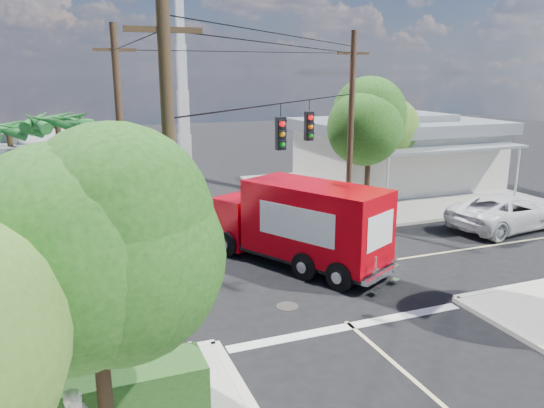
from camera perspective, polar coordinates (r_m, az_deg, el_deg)
ground at (r=19.45m, az=2.17°, el=-7.63°), size 120.00×120.00×0.00m
sidewalk_ne at (r=33.65m, az=11.82°, el=1.50°), size 14.12×14.12×0.14m
road_markings at (r=18.21m, az=4.04°, el=-9.19°), size 32.00×32.00×0.01m
building_ne at (r=35.04m, az=13.27°, el=5.65°), size 11.80×10.20×4.50m
radio_tower at (r=37.41m, az=-9.58°, el=11.44°), size 0.80×0.80×17.00m
tree_sw_front at (r=9.45m, az=-18.74°, el=-4.16°), size 3.88×3.78×6.03m
tree_ne_front at (r=27.55m, az=10.53°, el=8.75°), size 4.21×4.14×6.66m
tree_ne_back at (r=30.85m, az=12.47°, el=8.11°), size 3.77×3.66×5.82m
palm_nw_front at (r=24.15m, az=-22.07°, el=7.93°), size 3.01×3.08×5.59m
palm_nw_back at (r=25.78m, az=-26.46°, el=6.98°), size 3.01×3.08×5.19m
utility_poles at (r=19.20m, az=-4.00°, el=6.50°), size 12.00×10.68×9.00m
picket_fence at (r=12.74m, az=-21.71°, el=-17.66°), size 5.94×0.06×1.00m
hedge_sw at (r=12.06m, az=-22.70°, el=-19.63°), size 6.20×1.20×1.10m
vending_boxes at (r=27.38m, az=9.50°, el=0.10°), size 1.90×0.50×1.10m
delivery_truck at (r=19.92m, az=3.06°, el=-2.14°), size 5.40×7.59×3.22m
parked_car at (r=27.11m, az=23.96°, el=-0.77°), size 6.25×3.51×1.65m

